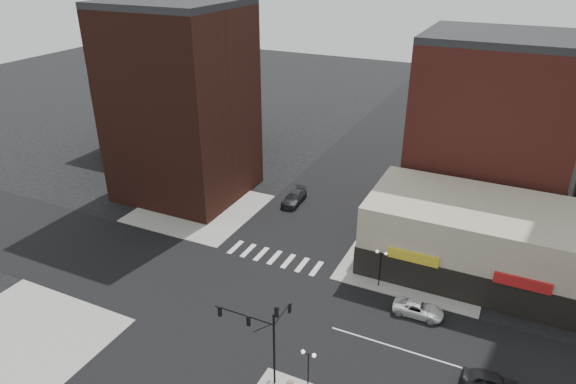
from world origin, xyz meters
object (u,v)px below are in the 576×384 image
at_px(street_lamp_se_a, 308,362).
at_px(dark_sedan_north, 294,198).
at_px(white_suv, 418,309).
at_px(dark_sedan_east, 490,381).
at_px(street_lamp_ne, 381,259).
at_px(traffic_signal, 265,329).

bearing_deg(street_lamp_se_a, dark_sedan_north, 116.68).
relative_size(white_suv, dark_sedan_east, 1.07).
bearing_deg(street_lamp_ne, dark_sedan_east, -38.37).
bearing_deg(dark_sedan_north, dark_sedan_east, -42.36).
relative_size(street_lamp_se_a, white_suv, 0.88).
xyz_separation_m(street_lamp_se_a, white_suv, (5.65, 13.28, -2.63)).
xyz_separation_m(street_lamp_ne, dark_sedan_east, (11.78, -9.33, -2.54)).
distance_m(traffic_signal, street_lamp_se_a, 4.12).
height_order(traffic_signal, street_lamp_ne, traffic_signal).
xyz_separation_m(street_lamp_se_a, dark_sedan_east, (12.78, 6.67, -2.54)).
bearing_deg(street_lamp_se_a, street_lamp_ne, 86.42).
distance_m(traffic_signal, street_lamp_ne, 16.62).
xyz_separation_m(street_lamp_ne, white_suv, (4.65, -2.72, -2.63)).
height_order(street_lamp_ne, white_suv, street_lamp_ne).
bearing_deg(traffic_signal, dark_sedan_north, 110.65).
distance_m(traffic_signal, dark_sedan_north, 31.59).
relative_size(street_lamp_se_a, dark_sedan_east, 0.94).
height_order(dark_sedan_east, dark_sedan_north, dark_sedan_north).
distance_m(traffic_signal, white_suv, 16.71).
bearing_deg(dark_sedan_east, street_lamp_se_a, 111.65).
distance_m(street_lamp_ne, dark_sedan_north, 20.91).
xyz_separation_m(traffic_signal, street_lamp_se_a, (3.76, -0.17, -1.67)).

